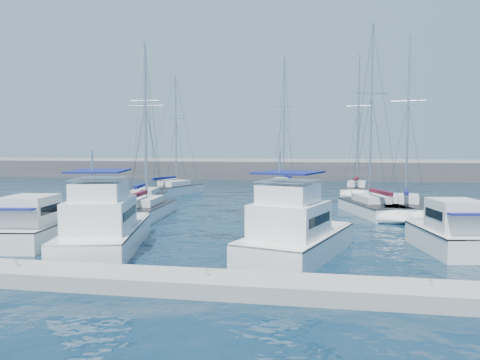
% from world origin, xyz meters
% --- Properties ---
extents(ground, '(220.00, 220.00, 0.00)m').
position_xyz_m(ground, '(0.00, 0.00, 0.00)').
color(ground, black).
rests_on(ground, ground).
extents(breakwater, '(160.00, 6.00, 4.45)m').
position_xyz_m(breakwater, '(0.00, 52.00, 1.05)').
color(breakwater, '#424244').
rests_on(breakwater, ground).
extents(dock, '(40.00, 2.20, 0.60)m').
position_xyz_m(dock, '(0.00, -11.00, 0.30)').
color(dock, gray).
rests_on(dock, ground).
extents(dock_cleat_near_port, '(0.16, 0.16, 0.25)m').
position_xyz_m(dock_cleat_near_port, '(-8.00, -11.00, 0.72)').
color(dock_cleat_near_port, silver).
rests_on(dock_cleat_near_port, dock).
extents(dock_cleat_centre, '(0.16, 0.16, 0.25)m').
position_xyz_m(dock_cleat_centre, '(0.00, -11.00, 0.72)').
color(dock_cleat_centre, silver).
rests_on(dock_cleat_centre, dock).
extents(dock_cleat_near_stbd, '(0.16, 0.16, 0.25)m').
position_xyz_m(dock_cleat_near_stbd, '(8.00, -11.00, 0.72)').
color(dock_cleat_near_stbd, silver).
rests_on(dock_cleat_near_stbd, dock).
extents(motor_yacht_port_outer, '(3.60, 6.53, 3.20)m').
position_xyz_m(motor_yacht_port_outer, '(-11.59, -4.40, 0.94)').
color(motor_yacht_port_outer, silver).
rests_on(motor_yacht_port_outer, ground).
extents(motor_yacht_port_inner, '(5.72, 10.31, 4.69)m').
position_xyz_m(motor_yacht_port_inner, '(-7.11, -4.98, 1.13)').
color(motor_yacht_port_inner, white).
rests_on(motor_yacht_port_inner, ground).
extents(motor_yacht_stbd_inner, '(5.81, 8.89, 4.69)m').
position_xyz_m(motor_yacht_stbd_inner, '(2.91, -4.95, 1.13)').
color(motor_yacht_stbd_inner, white).
rests_on(motor_yacht_stbd_inner, ground).
extents(motor_yacht_stbd_outer, '(3.57, 6.03, 3.20)m').
position_xyz_m(motor_yacht_stbd_outer, '(10.80, -2.39, 0.94)').
color(motor_yacht_stbd_outer, silver).
rests_on(motor_yacht_stbd_outer, ground).
extents(sailboat_mid_a, '(4.36, 8.95, 15.82)m').
position_xyz_m(sailboat_mid_a, '(-12.36, 13.63, 0.53)').
color(sailboat_mid_a, silver).
rests_on(sailboat_mid_a, ground).
extents(sailboat_mid_b, '(3.77, 9.37, 13.87)m').
position_xyz_m(sailboat_mid_b, '(-9.40, 6.14, 0.50)').
color(sailboat_mid_b, silver).
rests_on(sailboat_mid_b, ground).
extents(sailboat_mid_d, '(5.45, 9.03, 15.82)m').
position_xyz_m(sailboat_mid_d, '(8.27, 11.18, 0.53)').
color(sailboat_mid_d, silver).
rests_on(sailboat_mid_d, ground).
extents(sailboat_mid_e, '(4.25, 8.23, 14.78)m').
position_xyz_m(sailboat_mid_e, '(10.89, 11.71, 0.53)').
color(sailboat_mid_e, white).
rests_on(sailboat_mid_e, ground).
extents(sailboat_back_a, '(5.64, 9.54, 14.05)m').
position_xyz_m(sailboat_back_a, '(-13.13, 24.18, 0.51)').
color(sailboat_back_a, white).
rests_on(sailboat_back_a, ground).
extents(sailboat_back_b, '(5.57, 10.37, 17.04)m').
position_xyz_m(sailboat_back_b, '(-0.51, 30.58, 0.53)').
color(sailboat_back_b, silver).
rests_on(sailboat_back_b, ground).
extents(sailboat_back_c, '(3.99, 7.95, 16.39)m').
position_xyz_m(sailboat_back_c, '(8.02, 27.03, 0.55)').
color(sailboat_back_c, white).
rests_on(sailboat_back_c, ground).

